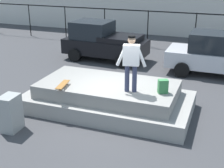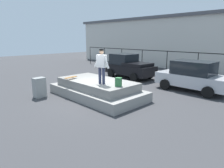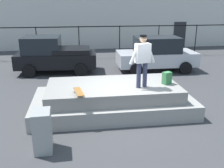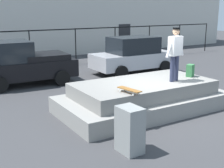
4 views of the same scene
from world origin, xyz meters
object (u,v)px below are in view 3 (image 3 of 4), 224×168
(utility_box, at_px, (42,131))
(skateboard, at_px, (79,92))
(backpack, at_px, (167,78))
(car_black_pickup_near, at_px, (54,55))
(car_silver_sedan_mid, at_px, (156,54))
(skateboarder, at_px, (142,58))

(utility_box, bearing_deg, skateboard, 53.51)
(backpack, height_order, car_black_pickup_near, car_black_pickup_near)
(backpack, xyz_separation_m, car_silver_sedan_mid, (1.25, 5.12, -0.23))
(car_silver_sedan_mid, bearing_deg, backpack, -103.72)
(skateboard, xyz_separation_m, car_black_pickup_near, (-1.18, 6.18, -0.10))
(car_black_pickup_near, relative_size, utility_box, 3.90)
(car_black_pickup_near, bearing_deg, skateboard, -79.22)
(car_black_pickup_near, xyz_separation_m, car_silver_sedan_mid, (5.38, -0.39, -0.02))
(skateboarder, bearing_deg, car_silver_sedan_mid, 67.82)
(skateboard, bearing_deg, utility_box, -123.85)
(backpack, relative_size, car_black_pickup_near, 0.10)
(skateboarder, relative_size, car_silver_sedan_mid, 0.41)
(utility_box, bearing_deg, backpack, 25.26)
(skateboarder, height_order, car_silver_sedan_mid, skateboarder)
(skateboarder, relative_size, car_black_pickup_near, 0.41)
(skateboarder, xyz_separation_m, utility_box, (-2.96, -1.84, -1.37))
(car_black_pickup_near, height_order, car_silver_sedan_mid, car_black_pickup_near)
(skateboard, distance_m, backpack, 3.03)
(car_black_pickup_near, bearing_deg, car_silver_sedan_mid, -4.12)
(car_silver_sedan_mid, height_order, utility_box, car_silver_sedan_mid)
(skateboard, xyz_separation_m, backpack, (2.96, 0.67, 0.11))
(skateboard, distance_m, car_silver_sedan_mid, 7.16)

